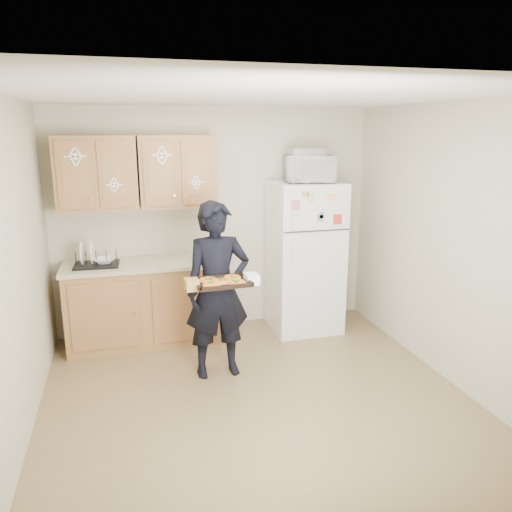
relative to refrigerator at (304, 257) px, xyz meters
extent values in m
plane|color=brown|center=(-0.95, -1.43, -0.85)|extent=(3.60, 3.60, 0.00)
plane|color=white|center=(-0.95, -1.43, 1.65)|extent=(3.60, 3.60, 0.00)
cube|color=#BBB598|center=(-0.95, 0.37, 0.40)|extent=(3.60, 0.04, 2.50)
cube|color=#BBB598|center=(-0.95, -3.23, 0.40)|extent=(3.60, 0.04, 2.50)
cube|color=#BBB598|center=(-2.75, -1.43, 0.40)|extent=(0.04, 3.60, 2.50)
cube|color=#BBB598|center=(0.85, -1.43, 0.40)|extent=(0.04, 3.60, 2.50)
cube|color=white|center=(0.00, 0.00, 0.00)|extent=(0.75, 0.70, 1.70)
cube|color=brown|center=(-1.80, 0.05, -0.42)|extent=(1.60, 0.60, 0.86)
cube|color=beige|center=(-1.80, 0.05, 0.03)|extent=(1.64, 0.64, 0.04)
cube|color=brown|center=(-2.20, 0.18, 0.98)|extent=(0.80, 0.33, 0.75)
cube|color=brown|center=(-1.38, 0.18, 0.98)|extent=(0.80, 0.33, 0.75)
cube|color=#F1C555|center=(0.52, 0.24, -0.69)|extent=(0.20, 0.07, 0.32)
imported|color=black|center=(-1.17, -0.87, -0.03)|extent=(0.62, 0.42, 1.65)
cube|color=black|center=(-1.19, -1.17, 0.14)|extent=(0.48, 0.36, 0.04)
cylinder|color=orange|center=(-1.29, -1.25, 0.16)|extent=(0.15, 0.15, 0.02)
cylinder|color=orange|center=(-1.07, -1.24, 0.16)|extent=(0.15, 0.15, 0.02)
cylinder|color=orange|center=(-1.30, -1.09, 0.16)|extent=(0.15, 0.15, 0.02)
cylinder|color=orange|center=(-1.08, -1.08, 0.16)|extent=(0.15, 0.15, 0.02)
cylinder|color=orange|center=(-1.19, -1.17, 0.16)|extent=(0.15, 0.15, 0.02)
imported|color=white|center=(0.01, -0.05, 0.99)|extent=(0.56, 0.41, 0.29)
cube|color=#B6B5BC|center=(-0.01, -0.02, 1.17)|extent=(0.38, 0.28, 0.08)
cube|color=black|center=(-2.26, 0.03, 0.14)|extent=(0.46, 0.36, 0.18)
imported|color=silver|center=(-2.18, 0.03, 0.10)|extent=(0.21, 0.21, 0.05)
imported|color=white|center=(-1.23, -0.07, 0.15)|extent=(0.09, 0.10, 0.21)
camera|label=1|loc=(-1.97, -5.16, 1.40)|focal=35.00mm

